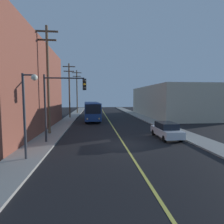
% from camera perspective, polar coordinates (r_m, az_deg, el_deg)
% --- Properties ---
extents(ground_plane, '(120.00, 120.00, 0.00)m').
position_cam_1_polar(ground_plane, '(15.87, 3.92, -10.39)').
color(ground_plane, black).
extents(sidewalk_left, '(2.50, 90.00, 0.15)m').
position_cam_1_polar(sidewalk_left, '(25.84, -16.12, -4.50)').
color(sidewalk_left, gray).
rests_on(sidewalk_left, ground).
extents(sidewalk_right, '(2.50, 90.00, 0.15)m').
position_cam_1_polar(sidewalk_right, '(27.26, 15.50, -4.01)').
color(sidewalk_right, gray).
rests_on(sidewalk_right, ground).
extents(lane_stripe_center, '(0.16, 60.00, 0.01)m').
position_cam_1_polar(lane_stripe_center, '(30.49, -0.84, -3.05)').
color(lane_stripe_center, '#D8CC4C').
rests_on(lane_stripe_center, ground).
extents(building_left_brick, '(10.00, 21.19, 10.93)m').
position_cam_1_polar(building_left_brick, '(24.94, -31.94, 7.08)').
color(building_left_brick, brown).
rests_on(building_left_brick, ground).
extents(building_right_warehouse, '(12.00, 23.12, 6.51)m').
position_cam_1_polar(building_right_warehouse, '(41.58, 18.52, 3.28)').
color(building_right_warehouse, beige).
rests_on(building_right_warehouse, ground).
extents(city_bus, '(3.15, 12.25, 3.20)m').
position_cam_1_polar(city_bus, '(32.79, -6.55, 0.65)').
color(city_bus, navy).
rests_on(city_bus, ground).
extents(parked_car_white, '(1.83, 4.40, 1.62)m').
position_cam_1_polar(parked_car_white, '(18.73, 17.12, -5.61)').
color(parked_car_white, silver).
rests_on(parked_car_white, ground).
extents(utility_pole_near, '(2.40, 0.28, 11.64)m').
position_cam_1_polar(utility_pole_near, '(20.86, -19.98, 10.96)').
color(utility_pole_near, brown).
rests_on(utility_pole_near, sidewalk_left).
extents(utility_pole_mid, '(2.40, 0.28, 10.59)m').
position_cam_1_polar(utility_pole_mid, '(36.15, -13.60, 7.49)').
color(utility_pole_mid, brown).
rests_on(utility_pole_mid, sidewalk_left).
extents(utility_pole_far, '(2.40, 0.28, 10.85)m').
position_cam_1_polar(utility_pole_far, '(46.52, -11.24, 7.06)').
color(utility_pole_far, brown).
rests_on(utility_pole_far, sidewalk_left).
extents(traffic_signal_left_corner, '(3.75, 0.48, 6.00)m').
position_cam_1_polar(traffic_signal_left_corner, '(16.44, -15.69, 5.14)').
color(traffic_signal_left_corner, '#2D2D33').
rests_on(traffic_signal_left_corner, sidewalk_left).
extents(street_lamp_left, '(0.98, 0.40, 5.50)m').
position_cam_1_polar(street_lamp_left, '(12.48, -25.61, 2.46)').
color(street_lamp_left, '#38383D').
rests_on(street_lamp_left, sidewalk_left).
extents(fire_hydrant, '(0.44, 0.26, 0.84)m').
position_cam_1_polar(fire_hydrant, '(21.49, 20.48, -5.08)').
color(fire_hydrant, red).
rests_on(fire_hydrant, sidewalk_right).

